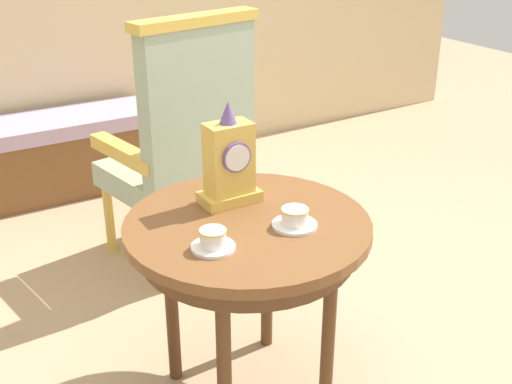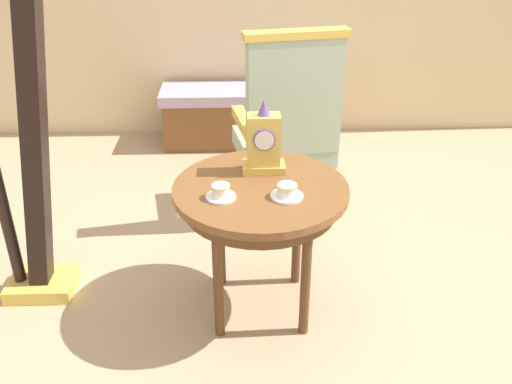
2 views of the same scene
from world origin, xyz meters
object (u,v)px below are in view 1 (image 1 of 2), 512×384
at_px(side_table, 247,243).
at_px(mantel_clock, 229,163).
at_px(armchair, 184,142).
at_px(teacup_right, 295,219).
at_px(window_bench, 56,155).
at_px(teacup_left, 213,240).

height_order(side_table, mantel_clock, mantel_clock).
bearing_deg(armchair, teacup_right, -95.12).
bearing_deg(side_table, mantel_clock, 82.43).
bearing_deg(teacup_right, window_bench, 95.69).
distance_m(teacup_right, mantel_clock, 0.29).
bearing_deg(teacup_right, teacup_left, 179.42).
relative_size(teacup_left, window_bench, 0.11).
xyz_separation_m(armchair, window_bench, (-0.30, 1.11, -0.37)).
bearing_deg(teacup_left, side_table, 30.60).
xyz_separation_m(side_table, teacup_left, (-0.17, -0.10, 0.10)).
xyz_separation_m(teacup_right, armchair, (0.09, 0.98, -0.08)).
distance_m(side_table, teacup_left, 0.22).
xyz_separation_m(mantel_clock, window_bench, (-0.12, 1.84, -0.56)).
height_order(teacup_right, window_bench, teacup_right).
xyz_separation_m(teacup_left, window_bench, (0.06, 2.09, -0.45)).
xyz_separation_m(teacup_left, armchair, (0.36, 0.98, -0.08)).
bearing_deg(teacup_left, window_bench, 88.25).
relative_size(teacup_left, mantel_clock, 0.38).
relative_size(side_table, mantel_clock, 2.26).
bearing_deg(armchair, side_table, -102.34).
bearing_deg(mantel_clock, armchair, 76.72).
bearing_deg(window_bench, mantel_clock, -86.16).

